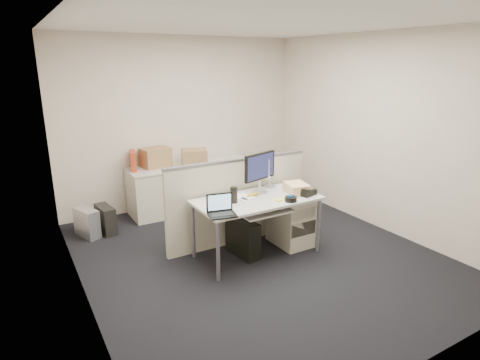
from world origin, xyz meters
TOP-DOWN VIEW (x-y plane):
  - floor at (0.00, 0.00)m, footprint 4.00×4.50m
  - ceiling at (0.00, 0.00)m, footprint 4.00×4.50m
  - wall_back at (0.00, 2.25)m, footprint 4.00×0.02m
  - wall_front at (0.00, -2.25)m, footprint 4.00×0.02m
  - wall_left at (-2.00, 0.00)m, footprint 0.02×4.50m
  - wall_right at (2.00, 0.00)m, footprint 0.02×4.50m
  - desk at (0.00, 0.00)m, footprint 1.50×0.75m
  - keyboard_tray at (0.00, -0.18)m, footprint 0.62×0.32m
  - drawer_pedestal at (0.55, 0.05)m, footprint 0.40×0.55m
  - cubicle_partition at (0.00, 0.45)m, footprint 2.00×0.06m
  - back_counter at (0.00, 1.93)m, footprint 2.00×0.60m
  - monitor_main at (0.15, 0.18)m, footprint 0.54×0.32m
  - monitor_small at (0.40, 0.32)m, footprint 0.36×0.35m
  - laptop at (-0.62, -0.28)m, footprint 0.33×0.27m
  - trackball at (0.29, -0.28)m, footprint 0.18×0.18m
  - desk_phone at (0.60, -0.18)m, footprint 0.25×0.22m
  - paper_stack at (-0.12, 0.12)m, footprint 0.24×0.29m
  - sticky_pad at (0.18, -0.18)m, footprint 0.08×0.08m
  - travel_mug at (-0.31, 0.02)m, footprint 0.09×0.09m
  - banana at (0.00, 0.10)m, footprint 0.19×0.08m
  - cellphone at (-0.15, 0.05)m, footprint 0.06×0.10m
  - manila_folders at (0.55, -0.05)m, footprint 0.31×0.36m
  - keyboard at (-0.05, -0.14)m, footprint 0.48×0.23m
  - pc_tower_desk at (-0.15, 0.08)m, footprint 0.25×0.50m
  - pc_tower_spare_dark at (-1.45, 1.63)m, footprint 0.22×0.43m
  - pc_tower_spare_silver at (-1.70, 1.63)m, footprint 0.30×0.45m
  - cardboard_box_left at (-0.54, 2.05)m, footprint 0.46×0.38m
  - cardboard_box_right at (0.00, 1.81)m, footprint 0.46×0.41m
  - red_binder at (-0.90, 2.03)m, footprint 0.15×0.34m

SIDE VIEW (x-z plane):
  - floor at x=0.00m, z-range -0.01..0.00m
  - pc_tower_spare_dark at x=-1.45m, z-range 0.00..0.38m
  - pc_tower_spare_silver at x=-1.70m, z-range 0.00..0.39m
  - pc_tower_desk at x=-0.15m, z-range 0.00..0.45m
  - drawer_pedestal at x=0.55m, z-range 0.00..0.65m
  - back_counter at x=0.00m, z-range 0.00..0.72m
  - cubicle_partition at x=0.00m, z-range 0.00..1.10m
  - keyboard_tray at x=0.00m, z-range 0.61..0.63m
  - keyboard at x=-0.05m, z-range 0.63..0.66m
  - desk at x=0.00m, z-range 0.30..1.03m
  - paper_stack at x=-0.12m, z-range 0.73..0.74m
  - sticky_pad at x=0.18m, z-range 0.73..0.74m
  - cellphone at x=-0.15m, z-range 0.73..0.74m
  - banana at x=0.00m, z-range 0.73..0.77m
  - trackball at x=0.29m, z-range 0.73..0.78m
  - desk_phone at x=0.60m, z-range 0.73..0.80m
  - manila_folders at x=0.55m, z-range 0.73..0.85m
  - travel_mug at x=-0.31m, z-range 0.73..0.90m
  - laptop at x=-0.62m, z-range 0.73..0.95m
  - cardboard_box_right at x=0.00m, z-range 0.72..1.00m
  - red_binder at x=-0.90m, z-range 0.72..1.03m
  - cardboard_box_left at x=-0.54m, z-range 0.72..1.03m
  - monitor_small at x=0.40m, z-range 0.73..1.14m
  - monitor_main at x=0.15m, z-range 0.73..1.24m
  - wall_back at x=0.00m, z-range 0.00..2.70m
  - wall_front at x=0.00m, z-range 0.00..2.70m
  - wall_left at x=-2.00m, z-range 0.00..2.70m
  - wall_right at x=2.00m, z-range 0.00..2.70m
  - ceiling at x=0.00m, z-range 2.70..2.71m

